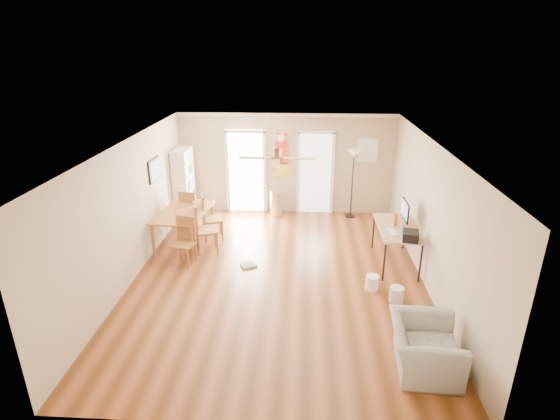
# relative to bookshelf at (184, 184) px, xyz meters

# --- Properties ---
(floor) EXTENTS (7.00, 7.00, 0.00)m
(floor) POSITION_rel_bookshelf_xyz_m (2.55, -2.86, -0.91)
(floor) COLOR brown
(floor) RESTS_ON ground
(ceiling) EXTENTS (5.50, 7.00, 0.00)m
(ceiling) POSITION_rel_bookshelf_xyz_m (2.55, -2.86, 1.69)
(ceiling) COLOR silver
(ceiling) RESTS_ON floor
(wall_back) EXTENTS (5.50, 0.04, 2.60)m
(wall_back) POSITION_rel_bookshelf_xyz_m (2.55, 0.64, 0.39)
(wall_back) COLOR beige
(wall_back) RESTS_ON floor
(wall_front) EXTENTS (5.50, 0.04, 2.60)m
(wall_front) POSITION_rel_bookshelf_xyz_m (2.55, -6.36, 0.39)
(wall_front) COLOR beige
(wall_front) RESTS_ON floor
(wall_left) EXTENTS (0.04, 7.00, 2.60)m
(wall_left) POSITION_rel_bookshelf_xyz_m (-0.20, -2.86, 0.39)
(wall_left) COLOR beige
(wall_left) RESTS_ON floor
(wall_right) EXTENTS (0.04, 7.00, 2.60)m
(wall_right) POSITION_rel_bookshelf_xyz_m (5.30, -2.86, 0.39)
(wall_right) COLOR beige
(wall_right) RESTS_ON floor
(crown_molding) EXTENTS (5.50, 7.00, 0.08)m
(crown_molding) POSITION_rel_bookshelf_xyz_m (2.55, -2.86, 1.65)
(crown_molding) COLOR white
(crown_molding) RESTS_ON wall_back
(kitchen_doorway) EXTENTS (0.90, 0.10, 2.10)m
(kitchen_doorway) POSITION_rel_bookshelf_xyz_m (1.50, 0.62, 0.14)
(kitchen_doorway) COLOR white
(kitchen_doorway) RESTS_ON wall_back
(bathroom_doorway) EXTENTS (0.80, 0.10, 2.10)m
(bathroom_doorway) POSITION_rel_bookshelf_xyz_m (3.30, 0.62, 0.14)
(bathroom_doorway) COLOR white
(bathroom_doorway) RESTS_ON wall_back
(wall_decal) EXTENTS (0.46, 0.03, 1.10)m
(wall_decal) POSITION_rel_bookshelf_xyz_m (2.42, 0.62, 0.64)
(wall_decal) COLOR red
(wall_decal) RESTS_ON wall_back
(ac_grille) EXTENTS (0.50, 0.04, 0.60)m
(ac_grille) POSITION_rel_bookshelf_xyz_m (4.60, 0.61, 0.79)
(ac_grille) COLOR white
(ac_grille) RESTS_ON wall_back
(framed_poster) EXTENTS (0.04, 0.66, 0.48)m
(framed_poster) POSITION_rel_bookshelf_xyz_m (-0.18, -1.46, 0.79)
(framed_poster) COLOR black
(framed_poster) RESTS_ON wall_left
(ceiling_fan) EXTENTS (1.24, 1.24, 0.20)m
(ceiling_fan) POSITION_rel_bookshelf_xyz_m (2.55, -3.16, 1.52)
(ceiling_fan) COLOR #593819
(ceiling_fan) RESTS_ON ceiling
(bookshelf) EXTENTS (0.49, 0.86, 1.81)m
(bookshelf) POSITION_rel_bookshelf_xyz_m (0.00, 0.00, 0.00)
(bookshelf) COLOR silver
(bookshelf) RESTS_ON floor
(dining_table) EXTENTS (1.10, 1.67, 0.79)m
(dining_table) POSITION_rel_bookshelf_xyz_m (0.40, -1.54, -0.51)
(dining_table) COLOR #A26234
(dining_table) RESTS_ON floor
(dining_chair_right_a) EXTENTS (0.55, 0.55, 1.07)m
(dining_chair_right_a) POSITION_rel_bookshelf_xyz_m (0.95, -1.20, -0.37)
(dining_chair_right_a) COLOR #A36934
(dining_chair_right_a) RESTS_ON floor
(dining_chair_right_b) EXTENTS (0.57, 0.57, 1.09)m
(dining_chair_right_b) POSITION_rel_bookshelf_xyz_m (0.95, -1.84, -0.36)
(dining_chair_right_b) COLOR #A77336
(dining_chair_right_b) RESTS_ON floor
(dining_chair_near) EXTENTS (0.48, 0.48, 0.98)m
(dining_chair_near) POSITION_rel_bookshelf_xyz_m (0.60, -2.45, -0.42)
(dining_chair_near) COLOR #935F2F
(dining_chair_near) RESTS_ON floor
(dining_chair_far) EXTENTS (0.51, 0.51, 1.04)m
(dining_chair_far) POSITION_rel_bookshelf_xyz_m (0.38, -0.79, -0.39)
(dining_chair_far) COLOR #A77536
(dining_chair_far) RESTS_ON floor
(trash_can) EXTENTS (0.33, 0.33, 0.67)m
(trash_can) POSITION_rel_bookshelf_xyz_m (2.30, 0.31, -0.57)
(trash_can) COLOR silver
(trash_can) RESTS_ON floor
(torchiere_lamp) EXTENTS (0.38, 0.38, 1.76)m
(torchiere_lamp) POSITION_rel_bookshelf_xyz_m (4.23, 0.34, -0.03)
(torchiere_lamp) COLOR black
(torchiere_lamp) RESTS_ON floor
(computer_desk) EXTENTS (0.75, 1.50, 0.80)m
(computer_desk) POSITION_rel_bookshelf_xyz_m (4.87, -2.18, -0.50)
(computer_desk) COLOR tan
(computer_desk) RESTS_ON floor
(imac) EXTENTS (0.17, 0.57, 0.52)m
(imac) POSITION_rel_bookshelf_xyz_m (5.02, -2.10, 0.16)
(imac) COLOR black
(imac) RESTS_ON computer_desk
(keyboard) EXTENTS (0.17, 0.39, 0.01)m
(keyboard) POSITION_rel_bookshelf_xyz_m (4.75, -2.43, -0.10)
(keyboard) COLOR silver
(keyboard) RESTS_ON computer_desk
(printer) EXTENTS (0.34, 0.38, 0.17)m
(printer) POSITION_rel_bookshelf_xyz_m (5.00, -2.77, -0.02)
(printer) COLOR black
(printer) RESTS_ON computer_desk
(orange_bottle) EXTENTS (0.09, 0.09, 0.26)m
(orange_bottle) POSITION_rel_bookshelf_xyz_m (4.85, -2.09, 0.02)
(orange_bottle) COLOR #CA5511
(orange_bottle) RESTS_ON computer_desk
(wastebasket_a) EXTENTS (0.28, 0.28, 0.28)m
(wastebasket_a) POSITION_rel_bookshelf_xyz_m (4.29, -3.22, -0.77)
(wastebasket_a) COLOR white
(wastebasket_a) RESTS_ON floor
(wastebasket_b) EXTENTS (0.30, 0.30, 0.28)m
(wastebasket_b) POSITION_rel_bookshelf_xyz_m (4.65, -3.61, -0.77)
(wastebasket_b) COLOR silver
(wastebasket_b) RESTS_ON floor
(floor_cloth) EXTENTS (0.37, 0.34, 0.04)m
(floor_cloth) POSITION_rel_bookshelf_xyz_m (1.92, -2.48, -0.88)
(floor_cloth) COLOR #969691
(floor_cloth) RESTS_ON floor
(armchair) EXTENTS (0.99, 1.11, 0.67)m
(armchair) POSITION_rel_bookshelf_xyz_m (4.70, -5.25, -0.57)
(armchair) COLOR #999994
(armchair) RESTS_ON floor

